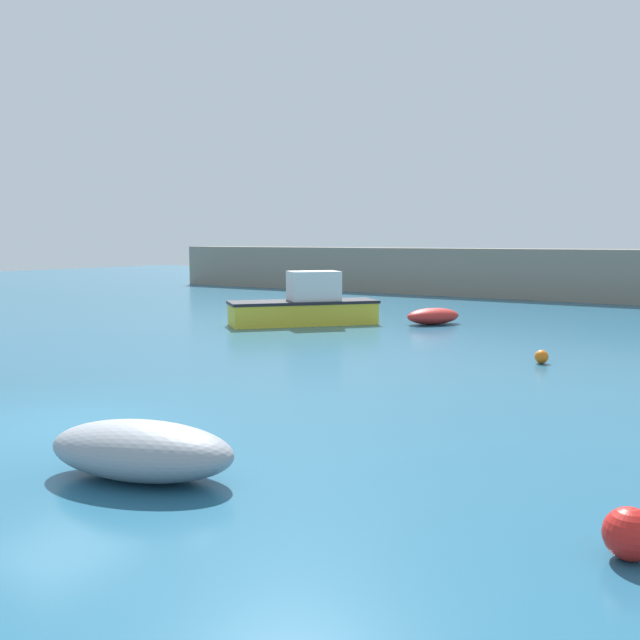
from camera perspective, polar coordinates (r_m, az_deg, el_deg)
name	(u,v)px	position (r m, az deg, el deg)	size (l,w,h in m)	color
ground_plane	(59,430)	(14.22, -20.15, -8.30)	(120.00, 120.00, 0.20)	#235B7A
harbor_breakwater	(560,275)	(42.75, 18.64, 3.47)	(55.23, 2.63, 2.89)	gray
motorboat_with_cabin	(306,306)	(28.80, -1.13, 1.14)	(5.21, 5.74, 2.15)	yellow
open_tender_yellow	(141,450)	(10.70, -14.09, -10.07)	(3.13, 2.12, 0.83)	gray
dinghy_near_pier	(433,316)	(29.22, 9.04, 0.31)	(2.22, 2.58, 0.67)	red
mooring_buoy_orange	(542,357)	(20.70, 17.30, -2.82)	(0.38, 0.38, 0.38)	orange
mooring_buoy_red	(630,534)	(8.63, 23.55, -15.41)	(0.57, 0.57, 0.57)	red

